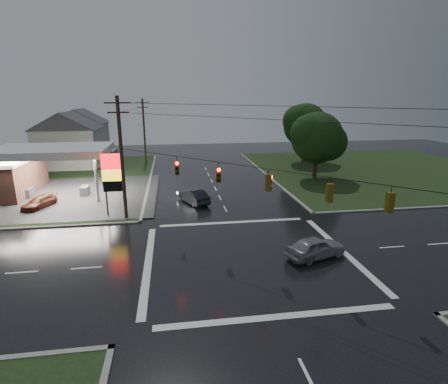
{
  "coord_description": "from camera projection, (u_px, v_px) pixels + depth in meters",
  "views": [
    {
      "loc": [
        -5.11,
        -22.02,
        11.03
      ],
      "look_at": [
        -0.8,
        6.52,
        3.0
      ],
      "focal_mm": 28.0,
      "sensor_mm": 36.0,
      "label": 1
    }
  ],
  "objects": [
    {
      "name": "ground",
      "position": [
        249.0,
        257.0,
        24.67
      ],
      "size": [
        120.0,
        120.0,
        0.0
      ],
      "primitive_type": "plane",
      "color": "black",
      "rests_on": "ground"
    },
    {
      "name": "house_far",
      "position": [
        81.0,
        131.0,
        66.06
      ],
      "size": [
        11.05,
        8.48,
        8.6
      ],
      "color": "silver",
      "rests_on": "ground"
    },
    {
      "name": "car_north",
      "position": [
        193.0,
        196.0,
        36.78
      ],
      "size": [
        3.34,
        4.86,
        1.52
      ],
      "primitive_type": "imported",
      "rotation": [
        0.0,
        0.0,
        3.56
      ],
      "color": "black",
      "rests_on": "ground"
    },
    {
      "name": "grass_ne",
      "position": [
        379.0,
        170.0,
        53.17
      ],
      "size": [
        36.0,
        36.0,
        0.08
      ],
      "primitive_type": "cube",
      "color": "black",
      "rests_on": "ground"
    },
    {
      "name": "utility_pole_n",
      "position": [
        144.0,
        130.0,
        58.04
      ],
      "size": [
        2.2,
        0.32,
        10.5
      ],
      "color": "#382619",
      "rests_on": "ground"
    },
    {
      "name": "utility_pole_nw",
      "position": [
        122.0,
        157.0,
        30.82
      ],
      "size": [
        2.2,
        0.32,
        11.0
      ],
      "color": "#382619",
      "rests_on": "ground"
    },
    {
      "name": "grass_nw",
      "position": [
        12.0,
        182.0,
        45.69
      ],
      "size": [
        36.0,
        36.0,
        0.08
      ],
      "primitive_type": "cube",
      "color": "black",
      "rests_on": "ground"
    },
    {
      "name": "house_near",
      "position": [
        69.0,
        139.0,
        54.77
      ],
      "size": [
        11.05,
        8.48,
        8.6
      ],
      "color": "silver",
      "rests_on": "ground"
    },
    {
      "name": "car_pump",
      "position": [
        39.0,
        202.0,
        35.18
      ],
      "size": [
        3.06,
        4.37,
        1.18
      ],
      "primitive_type": "imported",
      "rotation": [
        0.0,
        0.0,
        -0.39
      ],
      "color": "#572213",
      "rests_on": "ground"
    },
    {
      "name": "car_crossing",
      "position": [
        316.0,
        247.0,
        24.41
      ],
      "size": [
        4.74,
        3.07,
        1.5
      ],
      "primitive_type": "imported",
      "rotation": [
        0.0,
        0.0,
        1.89
      ],
      "color": "gray",
      "rests_on": "ground"
    },
    {
      "name": "tree_ne_near",
      "position": [
        318.0,
        138.0,
        46.16
      ],
      "size": [
        7.99,
        6.8,
        8.98
      ],
      "color": "black",
      "rests_on": "ground"
    },
    {
      "name": "traffic_signals",
      "position": [
        251.0,
        167.0,
        22.92
      ],
      "size": [
        26.87,
        26.87,
        1.47
      ],
      "color": "black",
      "rests_on": "ground"
    },
    {
      "name": "pylon_sign",
      "position": [
        113.0,
        174.0,
        32.08
      ],
      "size": [
        2.0,
        0.35,
        6.0
      ],
      "color": "#59595E",
      "rests_on": "ground"
    },
    {
      "name": "tree_ne_far",
      "position": [
        306.0,
        125.0,
        57.86
      ],
      "size": [
        8.46,
        7.2,
        9.8
      ],
      "color": "black",
      "rests_on": "ground"
    }
  ]
}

